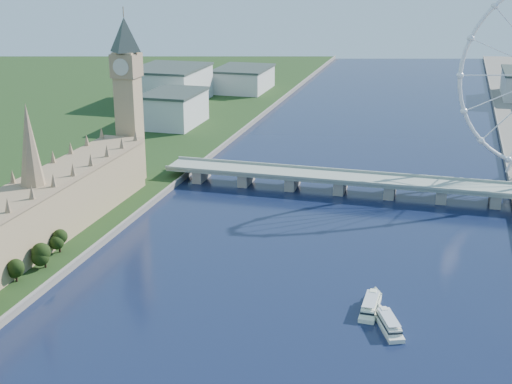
% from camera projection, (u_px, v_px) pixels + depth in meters
% --- Properties ---
extents(parliament_range, '(24.00, 200.00, 70.00)m').
position_uv_depth(parliament_range, '(36.00, 214.00, 343.82)').
color(parliament_range, tan).
rests_on(parliament_range, ground).
extents(big_ben, '(20.02, 20.02, 110.00)m').
position_uv_depth(big_ben, '(127.00, 79.00, 427.50)').
color(big_ben, tan).
rests_on(big_ben, ground).
extents(westminster_bridge, '(220.00, 22.00, 9.50)m').
position_uv_depth(westminster_bridge, '(341.00, 181.00, 434.26)').
color(westminster_bridge, gray).
rests_on(westminster_bridge, ground).
extents(city_skyline, '(505.00, 280.00, 32.00)m').
position_uv_depth(city_skyline, '(427.00, 92.00, 659.11)').
color(city_skyline, beige).
rests_on(city_skyline, ground).
extents(tour_boat_near, '(7.41, 26.70, 5.83)m').
position_uv_depth(tour_boat_near, '(370.00, 310.00, 289.42)').
color(tour_boat_near, white).
rests_on(tour_boat_near, ground).
extents(tour_boat_far, '(15.71, 26.35, 5.66)m').
position_uv_depth(tour_boat_far, '(388.00, 329.00, 275.02)').
color(tour_boat_far, silver).
rests_on(tour_boat_far, ground).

